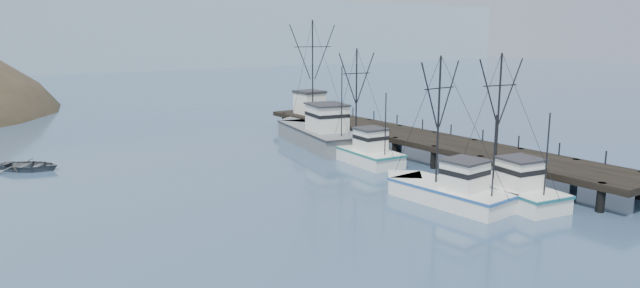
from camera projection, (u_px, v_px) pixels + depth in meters
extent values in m
plane|color=#304A6C|center=(433.00, 229.00, 34.47)|extent=(400.00, 400.00, 0.00)
cube|color=black|center=(415.00, 137.00, 54.87)|extent=(6.00, 44.00, 0.50)
cylinder|color=black|center=(601.00, 197.00, 37.46)|extent=(0.56, 0.56, 2.00)
cylinder|color=black|center=(534.00, 181.00, 41.48)|extent=(0.56, 0.56, 2.00)
cylinder|color=black|center=(575.00, 172.00, 44.40)|extent=(0.56, 0.56, 2.00)
cylinder|color=black|center=(480.00, 168.00, 45.51)|extent=(0.56, 0.56, 2.00)
cylinder|color=black|center=(520.00, 160.00, 48.42)|extent=(0.56, 0.56, 2.00)
cylinder|color=black|center=(434.00, 157.00, 49.53)|extent=(0.56, 0.56, 2.00)
cylinder|color=black|center=(474.00, 150.00, 52.45)|extent=(0.56, 0.56, 2.00)
cylinder|color=black|center=(395.00, 148.00, 53.56)|extent=(0.56, 0.56, 2.00)
cylinder|color=black|center=(434.00, 142.00, 56.47)|extent=(0.56, 0.56, 2.00)
cylinder|color=black|center=(361.00, 140.00, 57.58)|extent=(0.56, 0.56, 2.00)
cylinder|color=black|center=(400.00, 135.00, 60.50)|extent=(0.56, 0.56, 2.00)
cylinder|color=black|center=(332.00, 133.00, 61.60)|extent=(0.56, 0.56, 2.00)
cylinder|color=black|center=(369.00, 128.00, 64.52)|extent=(0.56, 0.56, 2.00)
cylinder|color=black|center=(307.00, 127.00, 65.63)|extent=(0.56, 0.56, 2.00)
cylinder|color=black|center=(343.00, 123.00, 68.55)|extent=(0.56, 0.56, 2.00)
cylinder|color=black|center=(284.00, 121.00, 69.65)|extent=(0.56, 0.56, 2.00)
cylinder|color=black|center=(319.00, 118.00, 72.57)|extent=(0.56, 0.56, 2.00)
cube|color=#9EB2C6|center=(56.00, 71.00, 176.93)|extent=(360.00, 40.00, 26.00)
cube|color=white|center=(507.00, 194.00, 40.17)|extent=(4.66, 8.94, 1.60)
cube|color=white|center=(467.00, 180.00, 43.94)|extent=(3.28, 3.28, 1.60)
cube|color=#185963|center=(507.00, 185.00, 40.03)|extent=(4.76, 9.17, 0.18)
cube|color=silver|center=(520.00, 174.00, 38.86)|extent=(2.69, 2.75, 1.90)
cube|color=#26262B|center=(521.00, 159.00, 38.67)|extent=(2.92, 3.00, 0.16)
cylinder|color=black|center=(498.00, 117.00, 40.31)|extent=(0.14, 0.14, 9.02)
cylinder|color=black|center=(547.00, 155.00, 36.59)|extent=(0.10, 0.10, 5.41)
cube|color=white|center=(450.00, 197.00, 39.51)|extent=(4.06, 8.78, 1.60)
cube|color=white|center=(404.00, 184.00, 42.77)|extent=(3.44, 3.44, 1.60)
cube|color=#214F9B|center=(451.00, 187.00, 39.38)|extent=(4.14, 9.00, 0.18)
cube|color=silver|center=(464.00, 176.00, 38.34)|extent=(2.58, 2.58, 1.90)
cube|color=#26262B|center=(465.00, 161.00, 38.14)|extent=(2.80, 2.81, 0.16)
cylinder|color=black|center=(438.00, 120.00, 39.51)|extent=(0.14, 0.14, 8.87)
cylinder|color=black|center=(494.00, 156.00, 36.34)|extent=(0.10, 0.10, 5.32)
cube|color=white|center=(363.00, 157.00, 52.22)|extent=(3.93, 8.66, 1.60)
cube|color=white|center=(339.00, 149.00, 55.79)|extent=(3.23, 3.23, 1.60)
cube|color=#1A6966|center=(364.00, 149.00, 52.08)|extent=(4.01, 8.88, 0.18)
cube|color=silver|center=(371.00, 140.00, 50.96)|extent=(2.46, 2.56, 1.90)
cube|color=#26262B|center=(371.00, 129.00, 50.77)|extent=(2.67, 2.79, 0.16)
cylinder|color=black|center=(356.00, 98.00, 52.30)|extent=(0.14, 0.14, 9.00)
cylinder|color=black|center=(385.00, 124.00, 48.79)|extent=(0.10, 0.10, 5.40)
cube|color=slate|center=(320.00, 138.00, 59.69)|extent=(7.25, 14.06, 2.20)
cube|color=slate|center=(297.00, 129.00, 65.73)|extent=(4.56, 4.56, 2.20)
cube|color=black|center=(320.00, 129.00, 59.50)|extent=(7.41, 14.42, 0.18)
cube|color=silver|center=(327.00, 118.00, 57.68)|extent=(3.95, 4.36, 2.60)
cube|color=#26262B|center=(327.00, 104.00, 57.42)|extent=(4.29, 4.75, 0.16)
cylinder|color=black|center=(313.00, 73.00, 60.27)|extent=(0.14, 0.14, 11.12)
cylinder|color=black|center=(342.00, 102.00, 54.19)|extent=(0.10, 0.10, 6.67)
cube|color=silver|center=(310.00, 103.00, 68.77)|extent=(2.80, 3.00, 2.50)
cube|color=#26262B|center=(310.00, 92.00, 68.50)|extent=(3.00, 3.20, 0.30)
imported|color=silver|center=(317.00, 107.00, 69.71)|extent=(5.53, 4.06, 1.40)
imported|color=#4F5358|center=(29.00, 170.00, 49.13)|extent=(6.56, 6.40, 1.11)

